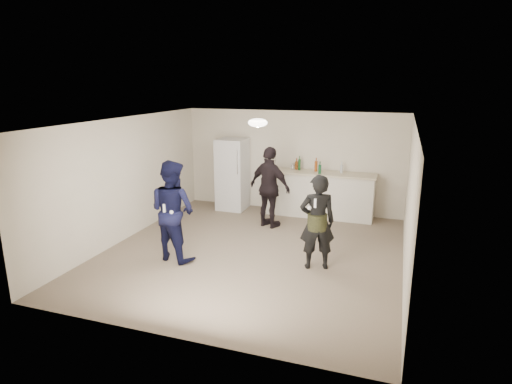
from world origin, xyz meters
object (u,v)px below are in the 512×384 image
(shaker, at_px, (293,166))
(woman, at_px, (317,222))
(spectator, at_px, (270,188))
(counter, at_px, (318,195))
(fridge, at_px, (232,174))
(man, at_px, (173,211))

(shaker, relative_size, woman, 0.10)
(woman, distance_m, spectator, 2.32)
(woman, height_order, spectator, spectator)
(counter, relative_size, fridge, 1.44)
(shaker, distance_m, woman, 3.27)
(shaker, xyz_separation_m, man, (-1.36, -3.46, -0.25))
(counter, distance_m, fridge, 2.23)
(fridge, bearing_deg, man, -87.08)
(counter, height_order, spectator, spectator)
(man, height_order, woman, man)
(counter, height_order, woman, woman)
(fridge, relative_size, woman, 1.07)
(fridge, relative_size, man, 0.97)
(fridge, xyz_separation_m, shaker, (1.53, 0.13, 0.28))
(shaker, bearing_deg, man, -111.50)
(fridge, height_order, man, man)
(fridge, height_order, spectator, spectator)
(spectator, bearing_deg, shaker, -78.77)
(shaker, height_order, man, man)
(counter, relative_size, spectator, 1.43)
(shaker, bearing_deg, fridge, -175.06)
(fridge, bearing_deg, spectator, -38.61)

